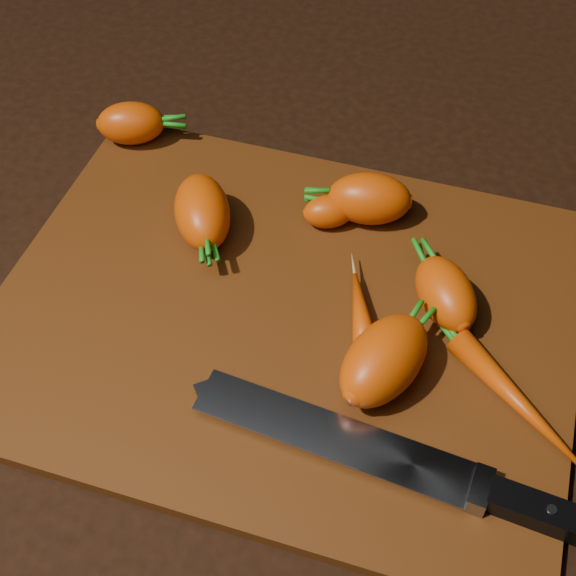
% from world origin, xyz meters
% --- Properties ---
extents(ground, '(2.00, 2.00, 0.01)m').
position_xyz_m(ground, '(0.00, 0.00, -0.01)').
color(ground, black).
extents(cutting_board, '(0.50, 0.40, 0.01)m').
position_xyz_m(cutting_board, '(0.00, 0.00, 0.01)').
color(cutting_board, '#562708').
rests_on(cutting_board, ground).
extents(carrot_0, '(0.08, 0.07, 0.04)m').
position_xyz_m(carrot_0, '(-0.22, 0.17, 0.03)').
color(carrot_0, '#ED4700').
rests_on(carrot_0, cutting_board).
extents(carrot_1, '(0.09, 0.10, 0.05)m').
position_xyz_m(carrot_1, '(-0.10, 0.07, 0.04)').
color(carrot_1, '#ED4700').
rests_on(carrot_1, cutting_board).
extents(carrot_2, '(0.08, 0.11, 0.06)m').
position_xyz_m(carrot_2, '(0.10, -0.05, 0.04)').
color(carrot_2, '#ED4700').
rests_on(carrot_2, cutting_board).
extents(carrot_3, '(0.09, 0.06, 0.05)m').
position_xyz_m(carrot_3, '(0.04, 0.13, 0.04)').
color(carrot_3, '#ED4700').
rests_on(carrot_3, cutting_board).
extents(carrot_4, '(0.06, 0.05, 0.03)m').
position_xyz_m(carrot_4, '(0.01, 0.11, 0.03)').
color(carrot_4, '#ED4700').
rests_on(carrot_4, cutting_board).
extents(carrot_5, '(0.08, 0.09, 0.05)m').
position_xyz_m(carrot_5, '(0.13, 0.04, 0.03)').
color(carrot_5, '#ED4700').
rests_on(carrot_5, cutting_board).
extents(carrot_6, '(0.12, 0.10, 0.02)m').
position_xyz_m(carrot_6, '(0.20, -0.04, 0.02)').
color(carrot_6, '#ED4700').
rests_on(carrot_6, cutting_board).
extents(carrot_7, '(0.06, 0.10, 0.03)m').
position_xyz_m(carrot_7, '(0.07, 0.00, 0.02)').
color(carrot_7, '#ED4700').
rests_on(carrot_7, cutting_board).
extents(knife, '(0.35, 0.06, 0.02)m').
position_xyz_m(knife, '(0.09, -0.11, 0.02)').
color(knife, gray).
rests_on(knife, cutting_board).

